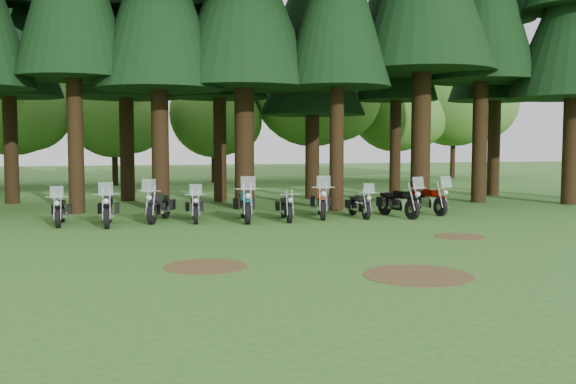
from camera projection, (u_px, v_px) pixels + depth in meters
name	position (u px, v px, depth m)	size (l,w,h in m)	color
ground	(312.00, 246.00, 16.42)	(120.00, 120.00, 0.00)	#316124
pine_back_4	(313.00, 21.00, 29.57)	(4.94, 4.94, 13.78)	#2F200F
decid_2	(17.00, 102.00, 37.27)	(6.72, 6.53, 8.40)	#2F200F
decid_3	(118.00, 112.00, 39.10)	(6.12, 5.95, 7.65)	#2F200F
decid_4	(218.00, 116.00, 41.86)	(5.93, 5.76, 7.41)	#2F200F
decid_5	(319.00, 88.00, 42.83)	(8.45, 8.21, 10.56)	#2F200F
decid_6	(401.00, 106.00, 45.83)	(7.06, 6.86, 8.82)	#2F200F
decid_7	(460.00, 93.00, 46.75)	(8.44, 8.20, 10.55)	#2F200F
dirt_patch_0	(205.00, 266.00, 13.73)	(1.80, 1.80, 0.01)	#4C3D1E
dirt_patch_1	(460.00, 237.00, 18.05)	(1.40, 1.40, 0.01)	#4C3D1E
dirt_patch_2	(418.00, 275.00, 12.82)	(2.20, 2.20, 0.01)	#4C3D1E
motorcycle_0	(60.00, 211.00, 20.54)	(0.39, 2.10, 1.33)	black
motorcycle_1	(108.00, 210.00, 20.42)	(0.44, 2.31, 1.46)	black
motorcycle_2	(159.00, 207.00, 21.50)	(1.07, 2.32, 1.49)	black
motorcycle_3	(195.00, 208.00, 21.45)	(0.47, 2.11, 1.33)	black
motorcycle_4	(245.00, 206.00, 21.57)	(0.61, 2.51, 1.58)	black
motorcycle_5	(286.00, 208.00, 21.77)	(0.38, 2.02, 0.82)	black
motorcycle_6	(321.00, 203.00, 22.63)	(0.90, 2.44, 1.54)	black
motorcycle_7	(359.00, 205.00, 22.64)	(0.38, 2.01, 1.27)	black
motorcycle_8	(398.00, 203.00, 22.74)	(0.77, 2.36, 1.49)	black
motorcycle_9	(428.00, 201.00, 23.76)	(0.61, 2.31, 1.45)	black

